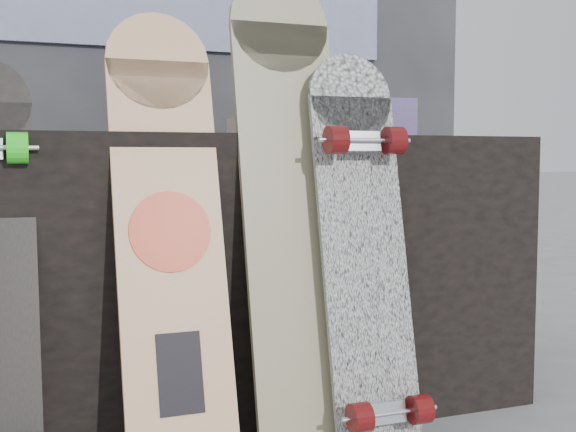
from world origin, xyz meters
name	(u,v)px	position (x,y,z in m)	size (l,w,h in m)	color
vendor_table	(249,273)	(0.00, 0.50, 0.40)	(1.60, 0.60, 0.80)	black
booth	(183,66)	(0.00, 1.35, 1.10)	(2.40, 0.22, 2.20)	#2F2F33
merch_box_purple	(144,117)	(-0.31, 0.46, 0.85)	(0.18, 0.12, 0.10)	navy
merch_box_small	(386,119)	(0.45, 0.49, 0.86)	(0.14, 0.14, 0.12)	navy
merch_box_flat	(265,129)	(0.10, 0.63, 0.83)	(0.22, 0.10, 0.06)	#D1B78C
longboard_geisha	(169,225)	(-0.30, 0.15, 0.58)	(0.25, 0.34, 1.10)	beige
longboard_celtic	(292,194)	(0.01, 0.17, 0.65)	(0.27, 0.29, 1.22)	beige
longboard_cascadia	(366,247)	(0.17, 0.08, 0.52)	(0.23, 0.30, 1.01)	white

